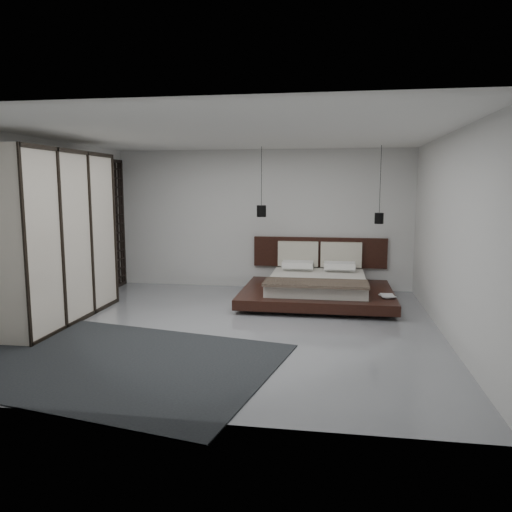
% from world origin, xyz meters
% --- Properties ---
extents(floor, '(6.00, 6.00, 0.00)m').
position_xyz_m(floor, '(0.00, 0.00, 0.00)').
color(floor, gray).
rests_on(floor, ground).
extents(ceiling, '(6.00, 6.00, 0.00)m').
position_xyz_m(ceiling, '(0.00, 0.00, 2.80)').
color(ceiling, white).
rests_on(ceiling, wall_back).
extents(wall_back, '(6.00, 0.00, 6.00)m').
position_xyz_m(wall_back, '(0.00, 3.00, 1.40)').
color(wall_back, silver).
rests_on(wall_back, floor).
extents(wall_front, '(6.00, 0.00, 6.00)m').
position_xyz_m(wall_front, '(0.00, -3.00, 1.40)').
color(wall_front, silver).
rests_on(wall_front, floor).
extents(wall_left, '(0.00, 6.00, 6.00)m').
position_xyz_m(wall_left, '(-3.00, 0.00, 1.40)').
color(wall_left, silver).
rests_on(wall_left, floor).
extents(wall_right, '(0.00, 6.00, 6.00)m').
position_xyz_m(wall_right, '(3.00, 0.00, 1.40)').
color(wall_right, silver).
rests_on(wall_right, floor).
extents(lattice_screen, '(0.05, 0.90, 2.60)m').
position_xyz_m(lattice_screen, '(-2.95, 2.45, 1.30)').
color(lattice_screen, black).
rests_on(lattice_screen, floor).
extents(bed, '(2.65, 2.34, 1.05)m').
position_xyz_m(bed, '(1.17, 1.91, 0.28)').
color(bed, black).
rests_on(bed, floor).
extents(book_lower, '(0.28, 0.32, 0.03)m').
position_xyz_m(book_lower, '(2.26, 1.28, 0.26)').
color(book_lower, '#99724C').
rests_on(book_lower, bed).
extents(book_upper, '(0.23, 0.30, 0.02)m').
position_xyz_m(book_upper, '(2.24, 1.25, 0.28)').
color(book_upper, '#99724C').
rests_on(book_upper, book_lower).
extents(pendant_left, '(0.18, 0.18, 1.31)m').
position_xyz_m(pendant_left, '(0.08, 2.32, 1.61)').
color(pendant_left, black).
rests_on(pendant_left, ceiling).
extents(pendant_right, '(0.16, 0.16, 1.41)m').
position_xyz_m(pendant_right, '(2.26, 2.32, 1.50)').
color(pendant_right, black).
rests_on(pendant_right, ceiling).
extents(wardrobe, '(0.63, 2.66, 2.61)m').
position_xyz_m(wardrobe, '(-2.70, -0.04, 1.31)').
color(wardrobe, beige).
rests_on(wardrobe, floor).
extents(rug, '(4.23, 3.39, 0.02)m').
position_xyz_m(rug, '(-1.11, -1.70, 0.01)').
color(rug, black).
rests_on(rug, floor).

